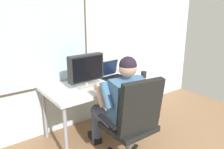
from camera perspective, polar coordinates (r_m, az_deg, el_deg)
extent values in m
cube|color=silver|center=(3.24, -7.64, 9.69)|extent=(4.82, 0.06, 2.61)
cube|color=#4C3828|center=(2.96, -17.60, 7.73)|extent=(1.31, 0.01, 1.20)
cube|color=silver|center=(2.96, -17.57, 7.72)|extent=(1.25, 0.02, 1.14)
cylinder|color=#94939E|center=(2.62, -11.68, -14.65)|extent=(0.04, 0.04, 0.68)
cylinder|color=#94939E|center=(3.40, 10.65, -7.09)|extent=(0.04, 0.04, 0.68)
cylinder|color=#94939E|center=(3.13, -16.68, -9.63)|extent=(0.04, 0.04, 0.68)
cylinder|color=#94939E|center=(3.80, 3.78, -4.22)|extent=(0.04, 0.04, 0.68)
cube|color=white|center=(3.04, -2.49, -2.36)|extent=(1.55, 0.74, 0.04)
cylinder|color=#3F3F44|center=(2.65, 4.10, -17.10)|extent=(0.05, 0.05, 0.39)
cube|color=black|center=(2.54, 4.20, -13.02)|extent=(0.49, 0.49, 0.06)
cube|color=black|center=(2.24, 7.36, -8.32)|extent=(0.48, 0.21, 0.57)
cube|color=black|center=(2.62, 9.19, -9.05)|extent=(0.10, 0.34, 0.02)
cube|color=black|center=(2.36, -1.25, -11.82)|extent=(0.10, 0.34, 0.02)
cylinder|color=#424963|center=(2.80, 3.97, -9.39)|extent=(0.22, 0.49, 0.15)
cylinder|color=#424963|center=(3.08, 1.49, -11.62)|extent=(0.12, 0.12, 0.46)
cube|color=black|center=(3.22, 0.91, -14.19)|extent=(0.13, 0.25, 0.08)
cylinder|color=#424963|center=(2.65, -1.97, -10.86)|extent=(0.22, 0.49, 0.15)
cylinder|color=#424963|center=(2.95, -4.03, -13.00)|extent=(0.12, 0.12, 0.46)
cube|color=black|center=(3.10, -4.44, -15.61)|extent=(0.13, 0.25, 0.08)
cube|color=#40668E|center=(2.43, 3.87, -6.98)|extent=(0.42, 0.32, 0.52)
sphere|color=tan|center=(2.31, 4.05, 1.62)|extent=(0.19, 0.19, 0.19)
sphere|color=black|center=(2.30, 4.07, 2.34)|extent=(0.19, 0.19, 0.19)
cylinder|color=#40668E|center=(2.55, 7.49, -3.55)|extent=(0.12, 0.21, 0.29)
cylinder|color=tan|center=(2.67, 6.26, -5.77)|extent=(0.09, 0.10, 0.26)
sphere|color=tan|center=(2.71, 5.77, -6.01)|extent=(0.09, 0.09, 0.09)
cylinder|color=#40668E|center=(2.33, -1.33, -5.36)|extent=(0.12, 0.24, 0.28)
cylinder|color=tan|center=(2.47, -2.84, -5.30)|extent=(0.10, 0.21, 0.26)
sphere|color=tan|center=(2.52, -3.76, -3.25)|extent=(0.09, 0.09, 0.09)
cube|color=beige|center=(2.89, -6.51, -2.78)|extent=(0.30, 0.25, 0.02)
cylinder|color=beige|center=(2.88, -6.53, -2.09)|extent=(0.04, 0.04, 0.06)
cube|color=black|center=(2.83, -6.66, 1.69)|extent=(0.47, 0.11, 0.34)
cube|color=black|center=(2.78, -6.07, 1.47)|extent=(0.43, 0.02, 0.30)
cube|color=black|center=(3.18, 0.65, -0.89)|extent=(0.35, 0.26, 0.02)
cube|color=black|center=(3.18, 0.65, -0.72)|extent=(0.32, 0.23, 0.00)
cube|color=black|center=(3.25, -1.02, 1.64)|extent=(0.34, 0.08, 0.22)
cube|color=#0F1933|center=(3.25, -0.92, 1.58)|extent=(0.31, 0.07, 0.20)
cylinder|color=silver|center=(3.12, 5.59, -1.45)|extent=(0.07, 0.07, 0.00)
cylinder|color=silver|center=(3.11, 5.61, -0.81)|extent=(0.01, 0.01, 0.07)
cylinder|color=silver|center=(3.09, 5.64, 0.41)|extent=(0.09, 0.09, 0.07)
cylinder|color=#531014|center=(3.09, 5.63, -0.02)|extent=(0.08, 0.08, 0.02)
cube|color=black|center=(3.42, 2.96, 1.63)|extent=(0.09, 0.07, 0.16)
cylinder|color=#333338|center=(3.39, 3.40, 1.91)|extent=(0.06, 0.01, 0.06)
cylinder|color=black|center=(3.24, 8.06, -0.01)|extent=(0.08, 0.08, 0.09)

